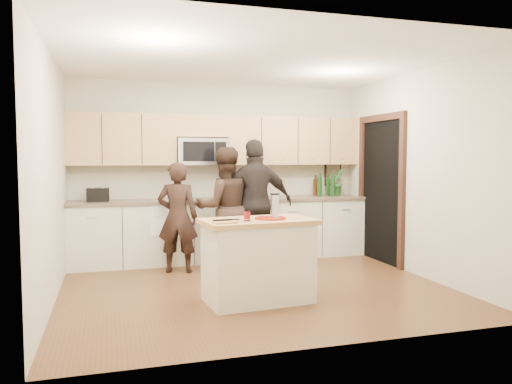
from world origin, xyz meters
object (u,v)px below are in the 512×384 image
object	(u,v)px
woman_left	(178,217)
woman_center	(224,208)
toaster	(98,195)
island	(258,260)
woman_right	(256,203)

from	to	relation	value
woman_left	woman_center	xyz separation A→B (m)	(0.67, 0.08, 0.10)
toaster	island	bearing A→B (deg)	-53.10
toaster	woman_right	size ratio (longest dim) A/B	0.17
island	woman_left	distance (m)	1.78
island	woman_left	xyz separation A→B (m)	(-0.65, 1.63, 0.30)
island	toaster	size ratio (longest dim) A/B	4.06
toaster	woman_center	bearing A→B (deg)	-17.57
toaster	woman_left	distance (m)	1.24
woman_left	woman_center	bearing A→B (deg)	-156.78
island	woman_right	distance (m)	1.80
island	woman_left	bearing A→B (deg)	106.35
island	woman_center	size ratio (longest dim) A/B	0.74
toaster	woman_right	bearing A→B (deg)	-14.83
woman_left	woman_right	bearing A→B (deg)	-161.16
woman_center	woman_right	xyz separation A→B (m)	(0.46, -0.03, 0.06)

